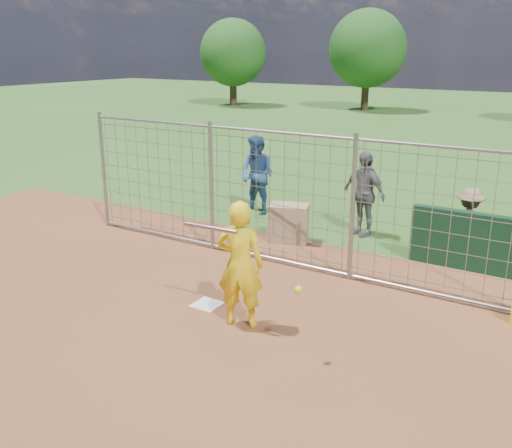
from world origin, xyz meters
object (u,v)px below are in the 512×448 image
Objects in this scene: bystander_a at (257,175)px; equipment_bin at (289,223)px; batter at (240,264)px; bystander_b at (364,193)px; bystander_c at (468,225)px.

bystander_a reaches higher than equipment_bin.
batter is 1.00× the size of bystander_a.
bystander_b is 2.31× the size of equipment_bin.
batter is 5.00m from bystander_b.
bystander_b is at bearing -107.71° from batter.
batter is 5.08m from bystander_c.
batter is at bearing 54.35° from bystander_c.
bystander_c is at bearing -2.07° from bystander_a.
bystander_a reaches higher than bystander_b.
bystander_c is at bearing 8.02° from bystander_b.
bystander_b reaches higher than equipment_bin.
bystander_c is (5.16, -0.65, -0.25)m from bystander_a.
equipment_bin is (1.72, -1.50, -0.56)m from bystander_a.
equipment_bin is (-1.14, -1.26, -0.53)m from bystander_b.
bystander_c is at bearing -5.23° from equipment_bin.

